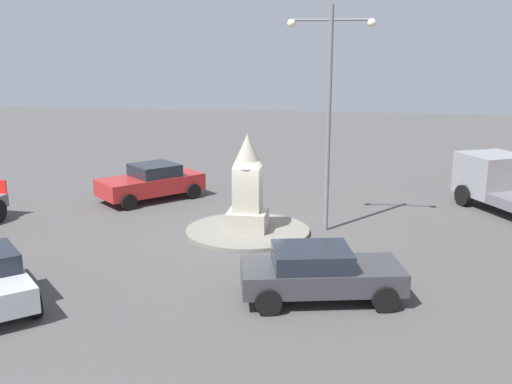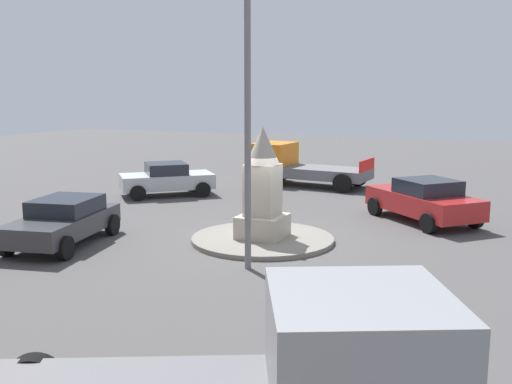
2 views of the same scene
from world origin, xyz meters
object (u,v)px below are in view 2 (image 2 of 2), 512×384
object	(u,v)px
car_red_parked_left	(424,200)
truck_grey_waiting	(271,380)
monument	(263,188)
truck_orange_passing	(297,166)
streetlamp	(248,86)
car_dark_grey_approaching	(64,220)
car_silver_far_side	(167,179)

from	to	relation	value
car_red_parked_left	truck_grey_waiting	distance (m)	14.07
monument	truck_orange_passing	bearing A→B (deg)	14.49
streetlamp	monument	bearing A→B (deg)	15.46
car_red_parked_left	truck_orange_passing	distance (m)	8.72
car_dark_grey_approaching	car_red_parked_left	size ratio (longest dim) A/B	0.99
streetlamp	car_dark_grey_approaching	world-z (taller)	streetlamp
car_dark_grey_approaching	truck_grey_waiting	bearing A→B (deg)	-126.27
car_dark_grey_approaching	truck_grey_waiting	size ratio (longest dim) A/B	0.66
monument	car_dark_grey_approaching	world-z (taller)	monument
streetlamp	car_silver_far_side	bearing A→B (deg)	42.96
car_silver_far_side	car_red_parked_left	distance (m)	10.71
monument	car_silver_far_side	xyz separation A→B (m)	(5.42, 6.75, -0.88)
streetlamp	car_silver_far_side	world-z (taller)	streetlamp
car_dark_grey_approaching	truck_grey_waiting	world-z (taller)	truck_grey_waiting
truck_grey_waiting	car_dark_grey_approaching	bearing A→B (deg)	53.73
monument	streetlamp	size ratio (longest dim) A/B	0.44
monument	streetlamp	distance (m)	3.95
car_dark_grey_approaching	truck_grey_waiting	xyz separation A→B (m)	(-6.80, -9.27, 0.30)
car_silver_far_side	car_dark_grey_approaching	world-z (taller)	car_silver_far_side
streetlamp	truck_grey_waiting	xyz separation A→B (m)	(-6.82, -3.44, -3.48)
car_silver_far_side	car_dark_grey_approaching	bearing A→B (deg)	-168.50
car_red_parked_left	streetlamp	bearing A→B (deg)	156.07
monument	truck_grey_waiting	bearing A→B (deg)	-156.20
streetlamp	car_red_parked_left	world-z (taller)	streetlamp
truck_grey_waiting	truck_orange_passing	distance (m)	20.90
monument	truck_grey_waiting	distance (m)	10.31
streetlamp	car_dark_grey_approaching	xyz separation A→B (m)	(-0.02, 5.83, -3.78)
streetlamp	car_red_parked_left	xyz separation A→B (m)	(7.24, -3.21, -3.73)
car_dark_grey_approaching	car_red_parked_left	xyz separation A→B (m)	(7.26, -9.04, 0.05)
streetlamp	car_red_parked_left	distance (m)	8.76
car_red_parked_left	truck_grey_waiting	size ratio (longest dim) A/B	0.67
truck_orange_passing	monument	bearing A→B (deg)	-165.51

